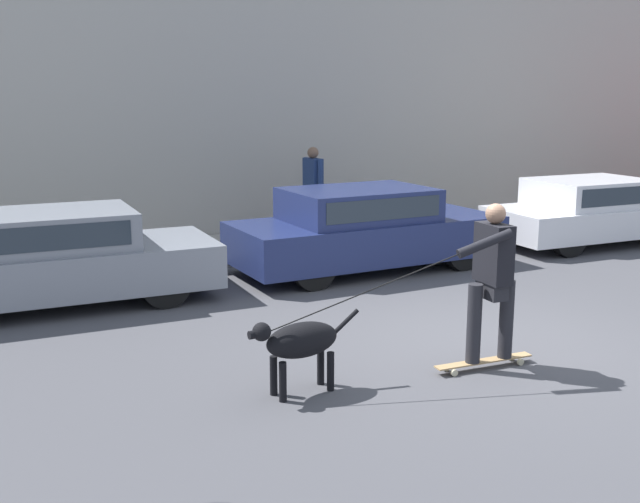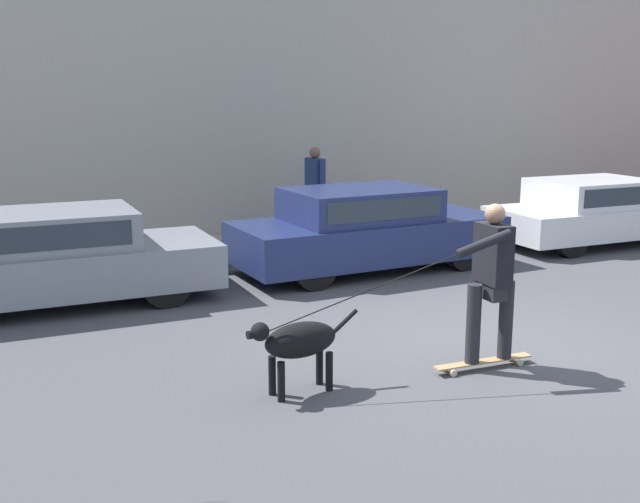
% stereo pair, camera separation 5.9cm
% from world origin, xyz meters
% --- Properties ---
extents(ground_plane, '(36.00, 36.00, 0.00)m').
position_xyz_m(ground_plane, '(0.00, 0.00, 0.00)').
color(ground_plane, '#47474C').
extents(back_wall, '(32.00, 0.30, 5.54)m').
position_xyz_m(back_wall, '(0.00, 7.28, 2.77)').
color(back_wall, '#ADA89E').
rests_on(back_wall, ground_plane).
extents(sidewalk_curb, '(30.00, 2.24, 0.10)m').
position_xyz_m(sidewalk_curb, '(0.00, 5.99, 0.05)').
color(sidewalk_curb, '#A39E93').
rests_on(sidewalk_curb, ground_plane).
extents(parked_car_0, '(4.27, 1.75, 1.25)m').
position_xyz_m(parked_car_0, '(-4.19, 3.75, 0.63)').
color(parked_car_0, black).
rests_on(parked_car_0, ground_plane).
extents(parked_car_1, '(4.31, 1.84, 1.30)m').
position_xyz_m(parked_car_1, '(0.53, 3.75, 0.64)').
color(parked_car_1, black).
rests_on(parked_car_1, ground_plane).
extents(parked_car_2, '(4.07, 1.79, 1.20)m').
position_xyz_m(parked_car_2, '(5.34, 3.76, 0.59)').
color(parked_car_2, black).
rests_on(parked_car_2, ground_plane).
extents(dog, '(1.16, 0.39, 0.75)m').
position_xyz_m(dog, '(-2.43, -0.34, 0.50)').
color(dog, black).
rests_on(dog, ground_plane).
extents(skateboarder, '(2.89, 0.60, 1.69)m').
position_xyz_m(skateboarder, '(-0.45, -0.57, 0.96)').
color(skateboarder, beige).
rests_on(skateboarder, ground_plane).
extents(pedestrian_with_bag, '(0.24, 0.70, 1.67)m').
position_xyz_m(pedestrian_with_bag, '(0.73, 6.11, 1.03)').
color(pedestrian_with_bag, '#3D4760').
rests_on(pedestrian_with_bag, sidewalk_curb).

